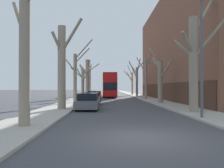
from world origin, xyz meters
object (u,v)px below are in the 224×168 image
at_px(street_tree_left_5, 90,80).
at_px(street_tree_right_2, 146,77).
at_px(street_tree_left_2, 76,74).
at_px(street_tree_right_3, 137,79).
at_px(street_tree_left_3, 83,81).
at_px(parked_car_0, 88,102).
at_px(street_tree_right_4, 132,82).
at_px(lamp_post, 200,47).
at_px(street_tree_left_4, 87,77).
at_px(parked_car_1, 92,99).
at_px(street_tree_left_1, 62,65).
at_px(parked_car_2, 95,96).
at_px(double_decker_bus, 110,84).
at_px(street_tree_right_0, 194,60).
at_px(street_tree_left_0, 26,43).
at_px(street_tree_right_1, 160,78).

distance_m(street_tree_left_5, street_tree_right_2, 18.87).
xyz_separation_m(street_tree_left_2, street_tree_right_3, (10.02, 17.56, 0.11)).
xyz_separation_m(street_tree_left_3, parked_car_0, (2.10, -15.42, -2.18)).
height_order(street_tree_left_5, street_tree_right_4, street_tree_left_5).
bearing_deg(lamp_post, street_tree_left_2, 124.14).
xyz_separation_m(street_tree_left_4, parked_car_1, (2.08, -17.91, -3.25)).
xyz_separation_m(street_tree_left_1, parked_car_2, (2.16, 11.33, -3.17)).
bearing_deg(double_decker_bus, street_tree_left_3, -118.83).
bearing_deg(street_tree_right_0, parked_car_2, 119.92).
bearing_deg(street_tree_left_1, street_tree_right_3, 68.86).
xyz_separation_m(street_tree_left_3, street_tree_right_2, (10.12, 0.92, 0.83)).
height_order(street_tree_left_5, parked_car_1, street_tree_left_5).
bearing_deg(street_tree_left_0, street_tree_left_3, 89.74).
relative_size(street_tree_right_0, street_tree_right_3, 1.14).
xyz_separation_m(street_tree_right_0, parked_car_1, (-8.12, 8.63, -3.27)).
xyz_separation_m(street_tree_left_0, street_tree_right_3, (10.04, 34.10, -0.38)).
bearing_deg(lamp_post, street_tree_left_0, -164.85).
relative_size(street_tree_left_0, street_tree_right_2, 1.10).
distance_m(street_tree_right_0, double_decker_bus, 27.05).
relative_size(street_tree_left_3, street_tree_right_2, 0.73).
distance_m(street_tree_left_1, street_tree_right_0, 10.65).
xyz_separation_m(street_tree_right_1, street_tree_right_4, (-0.10, 28.12, 0.21)).
xyz_separation_m(street_tree_left_0, parked_car_2, (2.21, 19.58, -3.36)).
height_order(street_tree_left_5, street_tree_right_1, street_tree_left_5).
xyz_separation_m(street_tree_right_2, parked_car_2, (-8.02, -5.25, -3.01)).
bearing_deg(double_decker_bus, lamp_post, -80.25).
height_order(street_tree_left_4, street_tree_left_5, street_tree_left_5).
xyz_separation_m(street_tree_right_1, double_decker_bus, (-5.78, 16.28, -0.48)).
distance_m(street_tree_right_3, parked_car_0, 26.95).
distance_m(street_tree_left_1, street_tree_right_3, 27.73).
relative_size(street_tree_left_4, street_tree_right_0, 0.85).
distance_m(street_tree_left_3, parked_car_2, 5.28).
height_order(double_decker_bus, parked_car_0, double_decker_bus).
bearing_deg(lamp_post, street_tree_right_3, 89.01).
bearing_deg(lamp_post, parked_car_1, 122.35).
xyz_separation_m(street_tree_right_4, parked_car_0, (-7.94, -35.19, -2.58)).
height_order(street_tree_left_4, street_tree_right_1, street_tree_left_4).
xyz_separation_m(street_tree_left_3, double_decker_bus, (4.36, 7.93, -0.29)).
height_order(street_tree_right_4, lamp_post, lamp_post).
xyz_separation_m(street_tree_left_2, street_tree_right_1, (10.22, -0.99, -0.49)).
bearing_deg(street_tree_left_2, street_tree_right_0, -47.08).
height_order(street_tree_left_2, parked_car_1, street_tree_left_2).
bearing_deg(street_tree_left_4, street_tree_left_2, -90.35).
bearing_deg(parked_car_2, street_tree_left_0, -96.43).
height_order(street_tree_left_3, street_tree_right_2, street_tree_right_2).
relative_size(street_tree_left_4, street_tree_left_5, 0.99).
bearing_deg(street_tree_right_2, street_tree_left_3, -174.78).
height_order(street_tree_right_1, parked_car_2, street_tree_right_1).
distance_m(street_tree_left_4, street_tree_right_4, 15.40).
height_order(street_tree_right_3, street_tree_right_4, street_tree_right_3).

